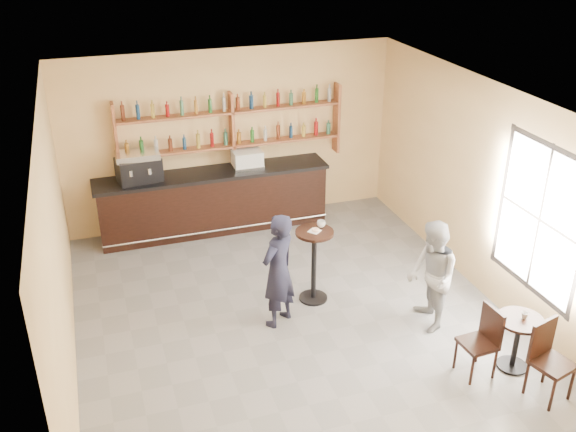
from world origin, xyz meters
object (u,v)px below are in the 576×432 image
object	(u,v)px
bar_counter	(214,201)
pedestal_table	(314,266)
man_main	(278,271)
patron_second	(432,276)
chair_west	(477,343)
espresso_machine	(139,167)
pastry_case	(247,159)
cafe_table	(516,343)
chair_south	(553,363)

from	to	relation	value
bar_counter	pedestal_table	xyz separation A→B (m)	(0.91, -2.76, 0.01)
pedestal_table	man_main	xyz separation A→B (m)	(-0.68, -0.40, 0.27)
pedestal_table	patron_second	world-z (taller)	patron_second
bar_counter	chair_west	distance (m)	5.49
bar_counter	chair_west	size ratio (longest dim) A/B	4.45
espresso_machine	chair_west	distance (m)	6.18
pastry_case	cafe_table	size ratio (longest dim) A/B	0.72
bar_counter	patron_second	xyz separation A→B (m)	(2.21, -3.89, 0.24)
cafe_table	chair_west	xyz separation A→B (m)	(-0.55, 0.05, 0.10)
espresso_machine	cafe_table	distance (m)	6.56
bar_counter	man_main	distance (m)	3.18
pedestal_table	pastry_case	bearing A→B (deg)	95.48
cafe_table	chair_west	size ratio (longest dim) A/B	0.79
espresso_machine	chair_west	xyz separation A→B (m)	(3.52, -5.00, -0.92)
pastry_case	pedestal_table	world-z (taller)	pastry_case
cafe_table	chair_west	distance (m)	0.56
cafe_table	pastry_case	bearing A→B (deg)	113.19
pedestal_table	cafe_table	world-z (taller)	pedestal_table
pedestal_table	chair_south	world-z (taller)	pedestal_table
espresso_machine	cafe_table	xyz separation A→B (m)	(4.07, -5.05, -1.01)
man_main	chair_south	bearing A→B (deg)	101.40
espresso_machine	cafe_table	bearing A→B (deg)	-60.37
man_main	espresso_machine	bearing A→B (deg)	-99.94
man_main	bar_counter	bearing A→B (deg)	-121.04
chair_south	man_main	bearing A→B (deg)	121.35
pastry_case	chair_south	xyz separation A→B (m)	(2.21, -5.65, -0.79)
patron_second	pedestal_table	bearing A→B (deg)	-119.99
pedestal_table	cafe_table	size ratio (longest dim) A/B	1.55
espresso_machine	pastry_case	bearing A→B (deg)	-9.22
pastry_case	chair_west	xyz separation A→B (m)	(1.61, -5.00, -0.82)
bar_counter	patron_second	bearing A→B (deg)	-60.41
patron_second	chair_west	bearing A→B (deg)	13.57
cafe_table	chair_west	bearing A→B (deg)	174.81
pastry_case	pedestal_table	size ratio (longest dim) A/B	0.46
espresso_machine	patron_second	world-z (taller)	espresso_machine
espresso_machine	man_main	xyz separation A→B (m)	(1.49, -3.16, -0.53)
chair_west	pastry_case	bearing A→B (deg)	-165.62
espresso_machine	chair_south	xyz separation A→B (m)	(4.12, -5.65, -0.89)
cafe_table	chair_south	world-z (taller)	chair_south
pastry_case	pedestal_table	xyz separation A→B (m)	(0.26, -2.76, -0.71)
pedestal_table	patron_second	distance (m)	1.74
cafe_table	chair_west	world-z (taller)	chair_west
pastry_case	espresso_machine	bearing A→B (deg)	-171.08
chair_west	patron_second	xyz separation A→B (m)	(-0.05, 1.11, 0.33)
bar_counter	pastry_case	xyz separation A→B (m)	(0.64, 0.00, 0.72)
man_main	cafe_table	world-z (taller)	man_main
patron_second	espresso_machine	bearing A→B (deg)	-127.25
pedestal_table	man_main	world-z (taller)	man_main
espresso_machine	chair_south	size ratio (longest dim) A/B	0.72
chair_west	patron_second	size ratio (longest dim) A/B	0.58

